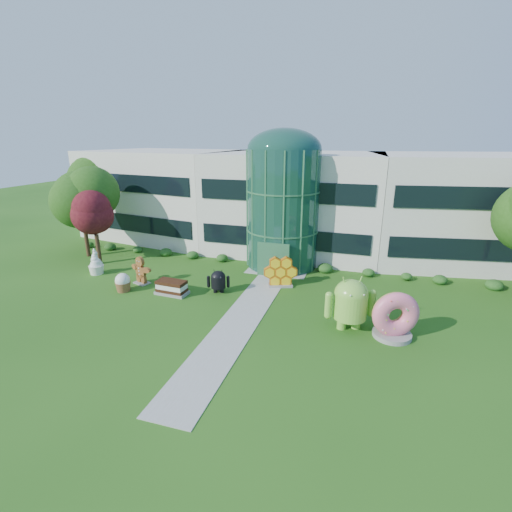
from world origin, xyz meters
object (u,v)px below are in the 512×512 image
(donut, at_px, (394,314))
(gingerbread, at_px, (141,270))
(android_green, at_px, (351,300))
(android_black, at_px, (218,280))

(donut, distance_m, gingerbread, 18.27)
(android_green, bearing_deg, android_black, 141.03)
(android_green, distance_m, gingerbread, 15.86)
(android_black, bearing_deg, gingerbread, 163.92)
(android_black, xyz_separation_m, donut, (11.76, -2.87, 0.42))
(android_green, xyz_separation_m, gingerbread, (-15.66, 2.45, -0.69))
(android_green, relative_size, donut, 1.28)
(donut, relative_size, gingerbread, 1.17)
(android_green, xyz_separation_m, android_black, (-9.35, 2.59, -0.81))
(android_black, bearing_deg, donut, -31.10)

